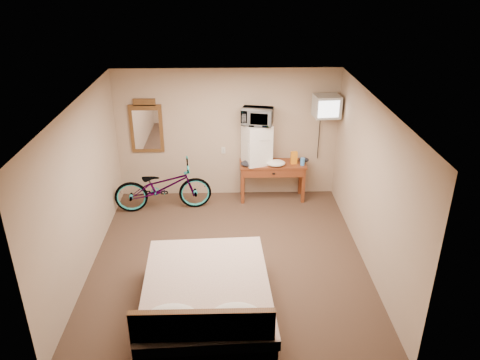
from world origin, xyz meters
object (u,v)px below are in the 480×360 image
(blue_cup, at_px, (303,162))
(bed, at_px, (207,301))
(wall_mirror, at_px, (146,127))
(bicycle, at_px, (163,186))
(crt_television, at_px, (327,106))
(desk, at_px, (273,170))
(mini_fridge, at_px, (257,144))
(microwave, at_px, (257,116))

(blue_cup, relative_size, bed, 0.07)
(wall_mirror, xyz_separation_m, bicycle, (0.32, -0.62, -0.95))
(bicycle, xyz_separation_m, bed, (0.91, -3.02, -0.17))
(crt_television, distance_m, bicycle, 3.33)
(crt_television, bearing_deg, bicycle, -173.01)
(crt_television, relative_size, wall_mirror, 0.57)
(bicycle, bearing_deg, desk, -87.55)
(desk, height_order, bicycle, bicycle)
(mini_fridge, relative_size, crt_television, 1.30)
(mini_fridge, height_order, blue_cup, mini_fridge)
(mini_fridge, distance_m, blue_cup, 0.92)
(wall_mirror, bearing_deg, mini_fridge, -5.94)
(microwave, xyz_separation_m, bed, (-0.84, -3.43, -1.37))
(blue_cup, bearing_deg, desk, 171.66)
(microwave, relative_size, wall_mirror, 0.53)
(blue_cup, height_order, bicycle, bicycle)
(bicycle, bearing_deg, wall_mirror, 20.00)
(mini_fridge, distance_m, bed, 3.63)
(crt_television, bearing_deg, microwave, 178.35)
(crt_television, bearing_deg, desk, -178.82)
(desk, xyz_separation_m, wall_mirror, (-2.38, 0.27, 0.80))
(crt_television, height_order, wall_mirror, crt_television)
(desk, height_order, crt_television, crt_television)
(mini_fridge, xyz_separation_m, wall_mirror, (-2.07, 0.21, 0.29))
(mini_fridge, xyz_separation_m, blue_cup, (0.86, -0.14, -0.31))
(blue_cup, distance_m, crt_television, 1.11)
(mini_fridge, xyz_separation_m, bed, (-0.84, -3.43, -0.84))
(desk, relative_size, wall_mirror, 1.21)
(desk, relative_size, microwave, 2.28)
(blue_cup, distance_m, bicycle, 2.65)
(desk, xyz_separation_m, bicycle, (-2.06, -0.35, -0.15))
(desk, bearing_deg, crt_television, 1.18)
(wall_mirror, bearing_deg, microwave, -5.94)
(desk, bearing_deg, wall_mirror, 173.51)
(mini_fridge, distance_m, wall_mirror, 2.10)
(wall_mirror, bearing_deg, bed, -71.39)
(bed, bearing_deg, microwave, 76.24)
(microwave, distance_m, bed, 3.79)
(blue_cup, xyz_separation_m, bicycle, (-2.61, -0.27, -0.35))
(crt_television, bearing_deg, bed, -121.64)
(microwave, bearing_deg, wall_mirror, -173.93)
(crt_television, bearing_deg, wall_mirror, 175.68)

